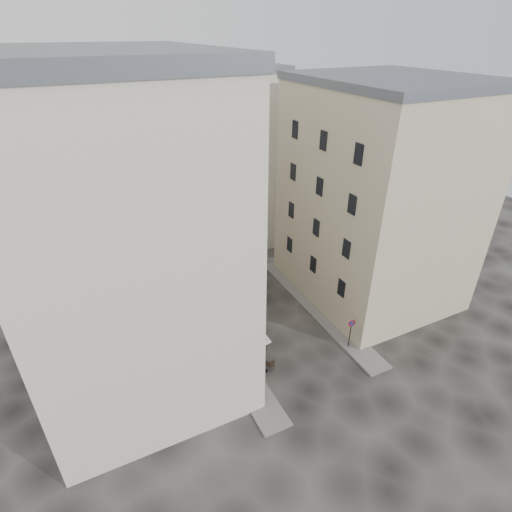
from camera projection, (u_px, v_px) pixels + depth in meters
ground at (286, 341)px, 31.72m from camera, size 90.00×90.00×0.00m
sidewalk_left at (215, 327)px, 33.10m from camera, size 2.00×22.00×0.12m
sidewalk_right at (313, 305)px, 35.74m from camera, size 2.00×18.00×0.12m
building_left at (123, 236)px, 24.94m from camera, size 12.20×16.20×20.60m
building_right at (378, 195)px, 33.81m from camera, size 12.20×14.20×18.60m
building_back at (191, 164)px, 41.52m from camera, size 18.20×10.20×18.60m
cafe_storefront at (231, 330)px, 29.92m from camera, size 1.74×7.30×3.50m
stone_steps at (226, 263)px, 41.32m from camera, size 9.00×3.15×0.80m
bollard_near at (255, 357)px, 29.44m from camera, size 0.12×0.12×0.98m
bollard_mid at (236, 329)px, 32.17m from camera, size 0.12×0.12×0.98m
bollard_far at (220, 305)px, 34.90m from camera, size 0.12×0.12×0.98m
no_parking_sign at (351, 328)px, 30.04m from camera, size 0.62×0.16×2.74m
bistro_table_a at (265, 366)px, 28.67m from camera, size 1.30×0.61×0.91m
bistro_table_b at (257, 347)px, 30.37m from camera, size 1.43×0.67×1.01m
bistro_table_c at (249, 342)px, 30.92m from camera, size 1.29×0.60×0.91m
bistro_table_d at (236, 328)px, 32.38m from camera, size 1.15×0.54×0.81m
bistro_table_e at (228, 313)px, 34.10m from camera, size 1.14×0.53×0.80m
pedestrian at (245, 325)px, 32.01m from camera, size 0.64×0.43×1.72m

